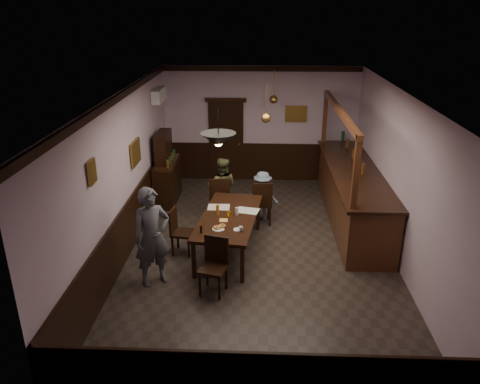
# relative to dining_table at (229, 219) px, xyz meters

# --- Properties ---
(room) EXTENTS (5.01, 8.01, 3.01)m
(room) POSITION_rel_dining_table_xyz_m (0.57, 0.02, 0.81)
(room) COLOR #2D2621
(room) RESTS_ON ground
(dining_table) EXTENTS (1.26, 2.31, 0.75)m
(dining_table) POSITION_rel_dining_table_xyz_m (0.00, 0.00, 0.00)
(dining_table) COLOR black
(dining_table) RESTS_ON ground
(chair_far_left) EXTENTS (0.47, 0.47, 1.03)m
(chair_far_left) POSITION_rel_dining_table_xyz_m (-0.28, 1.31, -0.12)
(chair_far_left) COLOR black
(chair_far_left) RESTS_ON ground
(chair_far_right) EXTENTS (0.46, 0.46, 0.99)m
(chair_far_right) POSITION_rel_dining_table_xyz_m (0.62, 1.20, -0.14)
(chair_far_right) COLOR black
(chair_far_right) RESTS_ON ground
(chair_near) EXTENTS (0.50, 0.50, 0.95)m
(chair_near) POSITION_rel_dining_table_xyz_m (-0.15, -1.31, -0.17)
(chair_near) COLOR black
(chair_near) RESTS_ON ground
(chair_side) EXTENTS (0.44, 0.44, 0.90)m
(chair_side) POSITION_rel_dining_table_xyz_m (-0.94, -0.08, -0.19)
(chair_side) COLOR black
(chair_side) RESTS_ON ground
(person_standing) EXTENTS (0.75, 0.69, 1.72)m
(person_standing) POSITION_rel_dining_table_xyz_m (-1.20, -1.11, 0.17)
(person_standing) COLOR #51535D
(person_standing) RESTS_ON ground
(person_seated_left) EXTENTS (0.69, 0.55, 1.36)m
(person_seated_left) POSITION_rel_dining_table_xyz_m (-0.26, 1.59, -0.01)
(person_seated_left) COLOR brown
(person_seated_left) RESTS_ON ground
(person_seated_right) EXTENTS (0.79, 0.57, 1.10)m
(person_seated_right) POSITION_rel_dining_table_xyz_m (0.64, 1.48, -0.14)
(person_seated_right) COLOR slate
(person_seated_right) RESTS_ON ground
(newspaper_left) EXTENTS (0.42, 0.31, 0.01)m
(newspaper_left) POSITION_rel_dining_table_xyz_m (-0.22, 0.38, 0.07)
(newspaper_left) COLOR silver
(newspaper_left) RESTS_ON dining_table
(newspaper_right) EXTENTS (0.48, 0.39, 0.01)m
(newspaper_right) POSITION_rel_dining_table_xyz_m (0.34, 0.23, 0.07)
(newspaper_right) COLOR silver
(newspaper_right) RESTS_ON dining_table
(napkin) EXTENTS (0.17, 0.17, 0.00)m
(napkin) POSITION_rel_dining_table_xyz_m (-0.08, -0.20, 0.07)
(napkin) COLOR #ECB057
(napkin) RESTS_ON dining_table
(saucer) EXTENTS (0.15, 0.15, 0.01)m
(saucer) POSITION_rel_dining_table_xyz_m (0.19, -0.58, 0.07)
(saucer) COLOR white
(saucer) RESTS_ON dining_table
(coffee_cup) EXTENTS (0.09, 0.09, 0.07)m
(coffee_cup) POSITION_rel_dining_table_xyz_m (0.25, -0.63, 0.11)
(coffee_cup) COLOR white
(coffee_cup) RESTS_ON saucer
(pastry_plate) EXTENTS (0.22, 0.22, 0.01)m
(pastry_plate) POSITION_rel_dining_table_xyz_m (-0.15, -0.58, 0.07)
(pastry_plate) COLOR white
(pastry_plate) RESTS_ON dining_table
(pastry_ring_a) EXTENTS (0.13, 0.13, 0.04)m
(pastry_ring_a) POSITION_rel_dining_table_xyz_m (-0.17, -0.57, 0.10)
(pastry_ring_a) COLOR #C68C47
(pastry_ring_a) RESTS_ON pastry_plate
(pastry_ring_b) EXTENTS (0.13, 0.13, 0.04)m
(pastry_ring_b) POSITION_rel_dining_table_xyz_m (-0.08, -0.50, 0.10)
(pastry_ring_b) COLOR #C68C47
(pastry_ring_b) RESTS_ON pastry_plate
(soda_can) EXTENTS (0.07, 0.07, 0.12)m
(soda_can) POSITION_rel_dining_table_xyz_m (0.00, -0.06, 0.12)
(soda_can) COLOR orange
(soda_can) RESTS_ON dining_table
(beer_glass) EXTENTS (0.06, 0.06, 0.20)m
(beer_glass) POSITION_rel_dining_table_xyz_m (-0.21, 0.04, 0.16)
(beer_glass) COLOR #BF721E
(beer_glass) RESTS_ON dining_table
(water_glass) EXTENTS (0.06, 0.06, 0.15)m
(water_glass) POSITION_rel_dining_table_xyz_m (0.14, 0.04, 0.14)
(water_glass) COLOR silver
(water_glass) RESTS_ON dining_table
(pepper_mill) EXTENTS (0.04, 0.04, 0.14)m
(pepper_mill) POSITION_rel_dining_table_xyz_m (-0.43, -0.71, 0.13)
(pepper_mill) COLOR black
(pepper_mill) RESTS_ON dining_table
(sideboard) EXTENTS (0.46, 1.28, 1.69)m
(sideboard) POSITION_rel_dining_table_xyz_m (-1.64, 2.43, -0.01)
(sideboard) COLOR black
(sideboard) RESTS_ON ground
(bar_counter) EXTENTS (1.03, 4.42, 2.47)m
(bar_counter) POSITION_rel_dining_table_xyz_m (2.57, 1.51, -0.06)
(bar_counter) COLOR #472113
(bar_counter) RESTS_ON ground
(door_back) EXTENTS (0.90, 0.06, 2.10)m
(door_back) POSITION_rel_dining_table_xyz_m (-0.33, 3.97, 0.36)
(door_back) COLOR black
(door_back) RESTS_ON ground
(ac_unit) EXTENTS (0.20, 0.85, 0.30)m
(ac_unit) POSITION_rel_dining_table_xyz_m (-1.81, 2.92, 1.76)
(ac_unit) COLOR white
(ac_unit) RESTS_ON ground
(picture_left_small) EXTENTS (0.04, 0.28, 0.36)m
(picture_left_small) POSITION_rel_dining_table_xyz_m (-1.89, -1.58, 1.46)
(picture_left_small) COLOR olive
(picture_left_small) RESTS_ON ground
(picture_left_large) EXTENTS (0.04, 0.62, 0.48)m
(picture_left_large) POSITION_rel_dining_table_xyz_m (-1.89, 0.82, 1.01)
(picture_left_large) COLOR olive
(picture_left_large) RESTS_ON ground
(picture_back) EXTENTS (0.55, 0.04, 0.42)m
(picture_back) POSITION_rel_dining_table_xyz_m (1.47, 3.98, 1.11)
(picture_back) COLOR olive
(picture_back) RESTS_ON ground
(pendant_iron) EXTENTS (0.56, 0.56, 0.67)m
(pendant_iron) POSITION_rel_dining_table_xyz_m (-0.10, -0.79, 1.75)
(pendant_iron) COLOR black
(pendant_iron) RESTS_ON ground
(pendant_brass_mid) EXTENTS (0.20, 0.20, 0.81)m
(pendant_brass_mid) POSITION_rel_dining_table_xyz_m (0.67, 1.34, 1.61)
(pendant_brass_mid) COLOR #BF8C3F
(pendant_brass_mid) RESTS_ON ground
(pendant_brass_far) EXTENTS (0.20, 0.20, 0.81)m
(pendant_brass_far) POSITION_rel_dining_table_xyz_m (0.87, 3.27, 1.61)
(pendant_brass_far) COLOR #BF8C3F
(pendant_brass_far) RESTS_ON ground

